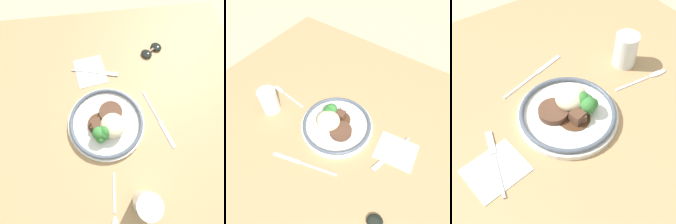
% 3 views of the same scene
% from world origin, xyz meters
% --- Properties ---
extents(ground_plane, '(8.00, 8.00, 0.00)m').
position_xyz_m(ground_plane, '(0.00, 0.00, 0.00)').
color(ground_plane, tan).
extents(dining_table, '(1.10, 1.06, 0.03)m').
position_xyz_m(dining_table, '(0.00, 0.00, 0.02)').
color(dining_table, tan).
rests_on(dining_table, ground).
extents(napkin, '(0.14, 0.13, 0.00)m').
position_xyz_m(napkin, '(-0.24, -0.05, 0.03)').
color(napkin, silver).
rests_on(napkin, dining_table).
extents(plate, '(0.25, 0.25, 0.07)m').
position_xyz_m(plate, '(-0.02, -0.02, 0.05)').
color(plate, white).
rests_on(plate, dining_table).
extents(juice_glass, '(0.07, 0.07, 0.10)m').
position_xyz_m(juice_glass, '(0.23, 0.06, 0.07)').
color(juice_glass, orange).
rests_on(juice_glass, dining_table).
extents(fork, '(0.05, 0.18, 0.00)m').
position_xyz_m(fork, '(-0.23, -0.02, 0.03)').
color(fork, silver).
rests_on(fork, napkin).
extents(knife, '(0.22, 0.07, 0.00)m').
position_xyz_m(knife, '(-0.01, 0.16, 0.03)').
color(knife, silver).
rests_on(knife, dining_table).
extents(spoon, '(0.17, 0.03, 0.01)m').
position_xyz_m(spoon, '(0.26, -0.03, 0.03)').
color(spoon, silver).
rests_on(spoon, dining_table).
extents(sunglasses, '(0.09, 0.10, 0.01)m').
position_xyz_m(sunglasses, '(-0.30, 0.19, 0.04)').
color(sunglasses, black).
rests_on(sunglasses, dining_table).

